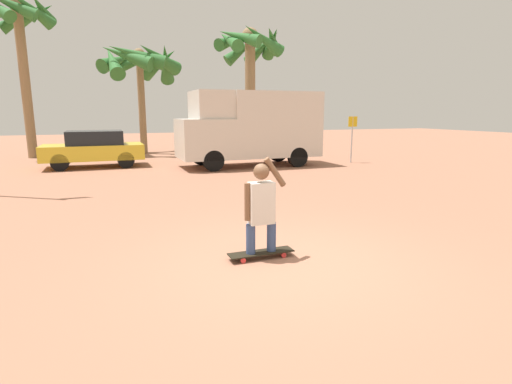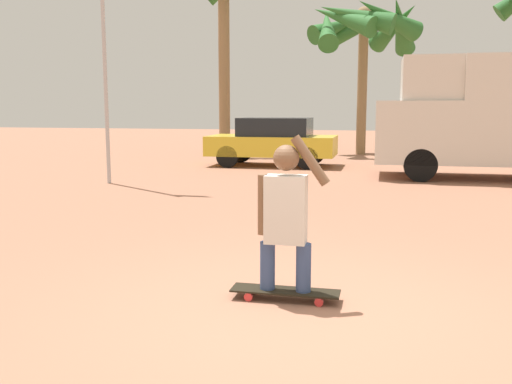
{
  "view_description": "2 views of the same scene",
  "coord_description": "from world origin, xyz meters",
  "px_view_note": "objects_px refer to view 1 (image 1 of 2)",
  "views": [
    {
      "loc": [
        -2.4,
        -5.02,
        2.19
      ],
      "look_at": [
        0.05,
        1.35,
        0.83
      ],
      "focal_mm": 28.0,
      "sensor_mm": 36.0,
      "label": 1
    },
    {
      "loc": [
        0.62,
        -4.71,
        1.79
      ],
      "look_at": [
        -0.62,
        0.79,
        0.95
      ],
      "focal_mm": 40.0,
      "sensor_mm": 36.0,
      "label": 2
    }
  ],
  "objects_px": {
    "camper_van": "(251,126)",
    "parked_car_yellow": "(94,148)",
    "person_skateboarder": "(261,204)",
    "palm_tree_far_left": "(18,23)",
    "palm_tree_center_background": "(140,62)",
    "street_sign": "(352,133)",
    "skateboard": "(261,253)",
    "palm_tree_near_van": "(251,51)"
  },
  "relations": [
    {
      "from": "parked_car_yellow",
      "to": "person_skateboarder",
      "type": "bearing_deg",
      "value": -78.53
    },
    {
      "from": "person_skateboarder",
      "to": "street_sign",
      "type": "bearing_deg",
      "value": 49.62
    },
    {
      "from": "street_sign",
      "to": "parked_car_yellow",
      "type": "bearing_deg",
      "value": 166.66
    },
    {
      "from": "camper_van",
      "to": "palm_tree_far_left",
      "type": "bearing_deg",
      "value": 143.39
    },
    {
      "from": "palm_tree_near_van",
      "to": "palm_tree_center_background",
      "type": "bearing_deg",
      "value": 160.61
    },
    {
      "from": "palm_tree_near_van",
      "to": "street_sign",
      "type": "distance_m",
      "value": 7.27
    },
    {
      "from": "skateboard",
      "to": "camper_van",
      "type": "xyz_separation_m",
      "value": [
        3.64,
        10.16,
        1.56
      ]
    },
    {
      "from": "skateboard",
      "to": "person_skateboarder",
      "type": "relative_size",
      "value": 0.7
    },
    {
      "from": "camper_van",
      "to": "parked_car_yellow",
      "type": "relative_size",
      "value": 1.49
    },
    {
      "from": "parked_car_yellow",
      "to": "street_sign",
      "type": "distance_m",
      "value": 10.93
    },
    {
      "from": "camper_van",
      "to": "person_skateboarder",
      "type": "bearing_deg",
      "value": -109.69
    },
    {
      "from": "skateboard",
      "to": "palm_tree_center_background",
      "type": "xyz_separation_m",
      "value": [
        -0.02,
        16.95,
        4.67
      ]
    },
    {
      "from": "parked_car_yellow",
      "to": "palm_tree_far_left",
      "type": "height_order",
      "value": "palm_tree_far_left"
    },
    {
      "from": "palm_tree_center_background",
      "to": "camper_van",
      "type": "bearing_deg",
      "value": -61.7
    },
    {
      "from": "camper_van",
      "to": "palm_tree_far_left",
      "type": "height_order",
      "value": "palm_tree_far_left"
    },
    {
      "from": "skateboard",
      "to": "palm_tree_center_background",
      "type": "relative_size",
      "value": 0.18
    },
    {
      "from": "parked_car_yellow",
      "to": "palm_tree_far_left",
      "type": "relative_size",
      "value": 0.51
    },
    {
      "from": "skateboard",
      "to": "parked_car_yellow",
      "type": "xyz_separation_m",
      "value": [
        -2.46,
        12.12,
        0.69
      ]
    },
    {
      "from": "skateboard",
      "to": "camper_van",
      "type": "bearing_deg",
      "value": 70.31
    },
    {
      "from": "palm_tree_far_left",
      "to": "palm_tree_near_van",
      "type": "bearing_deg",
      "value": -9.56
    },
    {
      "from": "parked_car_yellow",
      "to": "palm_tree_near_van",
      "type": "height_order",
      "value": "palm_tree_near_van"
    },
    {
      "from": "camper_van",
      "to": "street_sign",
      "type": "bearing_deg",
      "value": -7.09
    },
    {
      "from": "camper_van",
      "to": "palm_tree_near_van",
      "type": "xyz_separation_m",
      "value": [
        1.82,
        4.86,
        3.7
      ]
    },
    {
      "from": "skateboard",
      "to": "palm_tree_far_left",
      "type": "xyz_separation_m",
      "value": [
        -5.36,
        16.84,
        6.16
      ]
    },
    {
      "from": "palm_tree_near_van",
      "to": "palm_tree_far_left",
      "type": "distance_m",
      "value": 11.01
    },
    {
      "from": "palm_tree_center_background",
      "to": "palm_tree_near_van",
      "type": "bearing_deg",
      "value": -19.39
    },
    {
      "from": "person_skateboarder",
      "to": "palm_tree_far_left",
      "type": "height_order",
      "value": "palm_tree_far_left"
    },
    {
      "from": "camper_van",
      "to": "street_sign",
      "type": "height_order",
      "value": "camper_van"
    },
    {
      "from": "skateboard",
      "to": "palm_tree_center_background",
      "type": "bearing_deg",
      "value": 90.06
    },
    {
      "from": "person_skateboarder",
      "to": "parked_car_yellow",
      "type": "bearing_deg",
      "value": 101.47
    },
    {
      "from": "parked_car_yellow",
      "to": "palm_tree_near_van",
      "type": "distance_m",
      "value": 9.59
    },
    {
      "from": "person_skateboarder",
      "to": "palm_tree_near_van",
      "type": "relative_size",
      "value": 0.22
    },
    {
      "from": "palm_tree_far_left",
      "to": "palm_tree_center_background",
      "type": "bearing_deg",
      "value": 1.14
    },
    {
      "from": "skateboard",
      "to": "camper_van",
      "type": "height_order",
      "value": "camper_van"
    },
    {
      "from": "person_skateboarder",
      "to": "camper_van",
      "type": "relative_size",
      "value": 0.25
    },
    {
      "from": "camper_van",
      "to": "parked_car_yellow",
      "type": "distance_m",
      "value": 6.46
    },
    {
      "from": "palm_tree_near_van",
      "to": "parked_car_yellow",
      "type": "bearing_deg",
      "value": -159.87
    },
    {
      "from": "skateboard",
      "to": "palm_tree_near_van",
      "type": "bearing_deg",
      "value": 70.02
    },
    {
      "from": "palm_tree_center_background",
      "to": "palm_tree_far_left",
      "type": "bearing_deg",
      "value": -178.86
    },
    {
      "from": "camper_van",
      "to": "street_sign",
      "type": "xyz_separation_m",
      "value": [
        4.53,
        -0.56,
        -0.32
      ]
    },
    {
      "from": "palm_tree_center_background",
      "to": "street_sign",
      "type": "height_order",
      "value": "palm_tree_center_background"
    },
    {
      "from": "palm_tree_far_left",
      "to": "skateboard",
      "type": "bearing_deg",
      "value": -72.36
    }
  ]
}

